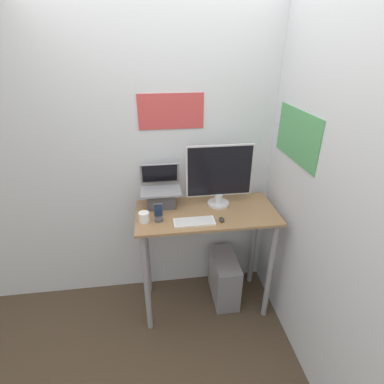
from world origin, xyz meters
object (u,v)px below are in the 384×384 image
(monitor, at_px, (219,176))
(computer_tower, at_px, (224,278))
(cell_phone, at_px, (159,216))
(mouse, at_px, (222,220))
(laptop, at_px, (161,194))
(keyboard, at_px, (194,222))

(monitor, xyz_separation_m, computer_tower, (0.08, -0.05, -1.01))
(computer_tower, bearing_deg, cell_phone, -167.12)
(mouse, bearing_deg, cell_phone, 171.38)
(monitor, bearing_deg, computer_tower, -35.75)
(laptop, height_order, cell_phone, laptop)
(laptop, distance_m, computer_tower, 1.02)
(keyboard, height_order, computer_tower, keyboard)
(keyboard, bearing_deg, monitor, 46.51)
(keyboard, bearing_deg, mouse, -2.02)
(cell_phone, height_order, computer_tower, cell_phone)
(monitor, distance_m, keyboard, 0.42)
(cell_phone, xyz_separation_m, computer_tower, (0.57, 0.13, -0.80))
(keyboard, xyz_separation_m, computer_tower, (0.31, 0.19, -0.76))
(laptop, relative_size, keyboard, 1.08)
(mouse, bearing_deg, computer_tower, 62.46)
(laptop, distance_m, keyboard, 0.38)
(cell_phone, bearing_deg, mouse, -8.62)
(laptop, relative_size, computer_tower, 0.74)
(mouse, relative_size, cell_phone, 0.42)
(keyboard, bearing_deg, laptop, 127.93)
(monitor, bearing_deg, cell_phone, -159.50)
(monitor, height_order, cell_phone, monitor)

